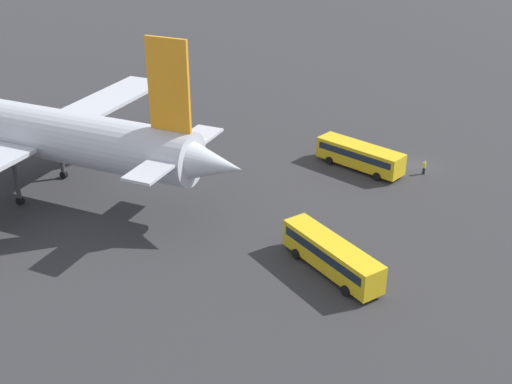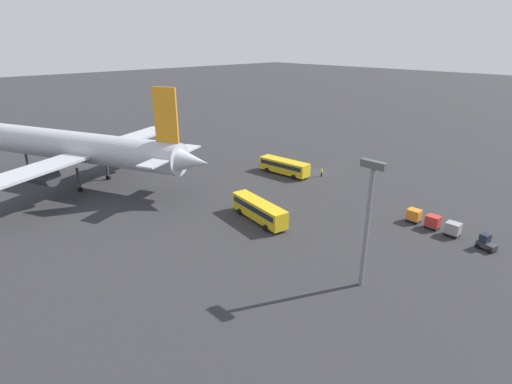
# 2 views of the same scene
# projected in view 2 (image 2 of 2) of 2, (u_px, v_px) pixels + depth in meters

# --- Properties ---
(ground_plane) EXTENTS (600.00, 600.00, 0.00)m
(ground_plane) POSITION_uv_depth(u_px,v_px,m) (318.00, 173.00, 85.28)
(ground_plane) COLOR #2D2D30
(airplane) EXTENTS (52.15, 45.14, 19.49)m
(airplane) POSITION_uv_depth(u_px,v_px,m) (83.00, 148.00, 75.85)
(airplane) COLOR #B2B7C1
(airplane) RESTS_ON ground
(shuttle_bus_near) EXTENTS (11.52, 3.98, 3.05)m
(shuttle_bus_near) POSITION_uv_depth(u_px,v_px,m) (284.00, 166.00, 83.69)
(shuttle_bus_near) COLOR gold
(shuttle_bus_near) RESTS_ON ground
(shuttle_bus_far) EXTENTS (11.89, 4.32, 3.18)m
(shuttle_bus_far) POSITION_uv_depth(u_px,v_px,m) (259.00, 209.00, 62.22)
(shuttle_bus_far) COLOR gold
(shuttle_bus_far) RESTS_ON ground
(baggage_tug) EXTENTS (2.64, 2.11, 2.10)m
(baggage_tug) POSITION_uv_depth(u_px,v_px,m) (486.00, 243.00, 54.00)
(baggage_tug) COLOR #333338
(baggage_tug) RESTS_ON ground
(worker_person) EXTENTS (0.38, 0.38, 1.74)m
(worker_person) POSITION_uv_depth(u_px,v_px,m) (322.00, 172.00, 82.62)
(worker_person) COLOR #1E1E2D
(worker_person) RESTS_ON ground
(cargo_cart_grey) EXTENTS (2.03, 1.73, 2.06)m
(cargo_cart_grey) POSITION_uv_depth(u_px,v_px,m) (453.00, 228.00, 57.54)
(cargo_cart_grey) COLOR #38383D
(cargo_cart_grey) RESTS_ON ground
(cargo_cart_red) EXTENTS (2.03, 1.73, 2.06)m
(cargo_cart_red) POSITION_uv_depth(u_px,v_px,m) (433.00, 221.00, 59.78)
(cargo_cart_red) COLOR #38383D
(cargo_cart_red) RESTS_ON ground
(cargo_cart_orange) EXTENTS (2.03, 1.73, 2.06)m
(cargo_cart_orange) POSITION_uv_depth(u_px,v_px,m) (414.00, 215.00, 61.97)
(cargo_cart_orange) COLOR #38383D
(cargo_cart_orange) RESTS_ON ground
(light_pole) EXTENTS (2.80, 0.70, 15.00)m
(light_pole) POSITION_uv_depth(u_px,v_px,m) (369.00, 211.00, 43.12)
(light_pole) COLOR slate
(light_pole) RESTS_ON ground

